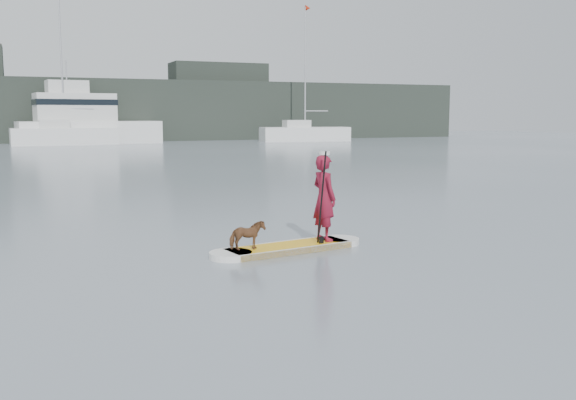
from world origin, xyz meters
name	(u,v)px	position (x,y,z in m)	size (l,w,h in m)	color
ground	(128,246)	(0.00, 0.00, 0.00)	(140.00, 140.00, 0.00)	slate
paddleboard	(288,248)	(2.82, -1.66, 0.06)	(3.27, 1.20, 0.12)	#EDAF16
paddler	(324,198)	(3.66, -1.53, 0.98)	(0.63, 0.41, 1.72)	maroon
white_cap	(324,153)	(3.66, -1.53, 1.88)	(0.22, 0.22, 0.07)	silver
dog	(247,235)	(1.93, -1.81, 0.40)	(0.30, 0.65, 0.55)	brown
paddle	(322,209)	(3.48, -1.80, 0.80)	(0.10, 0.30, 2.00)	black
sailboat_d	(64,134)	(1.62, 45.77, 0.92)	(8.88, 3.20, 12.88)	silver
sailboat_f	(304,132)	(23.87, 44.65, 0.88)	(8.89, 3.48, 12.98)	silver
motor_yacht_a	(83,121)	(3.43, 47.41, 2.07)	(12.61, 5.11, 7.36)	silver
shore_mass	(40,110)	(0.00, 53.00, 3.00)	(90.00, 6.00, 6.00)	black
shore_building_east	(219,101)	(18.00, 54.00, 4.00)	(10.00, 4.00, 8.00)	black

